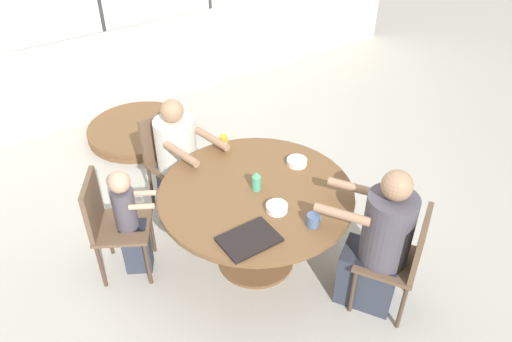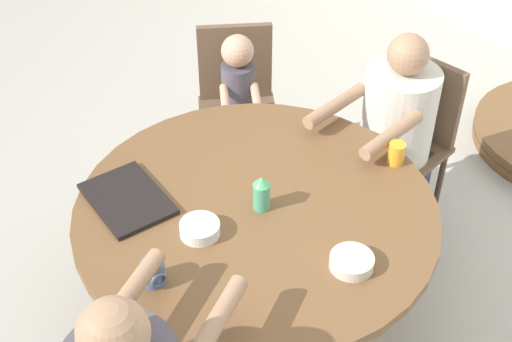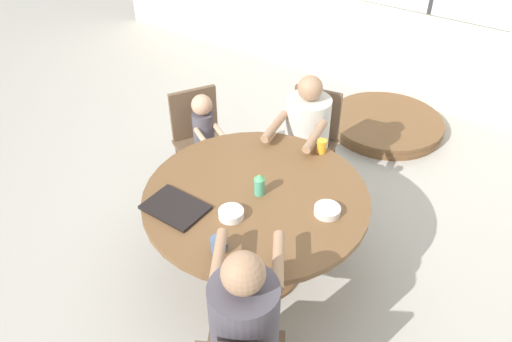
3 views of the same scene
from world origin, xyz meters
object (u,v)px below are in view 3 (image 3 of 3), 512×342
Objects in this scene: chair_for_toddler at (199,134)px; person_woman_green_shirt at (245,341)px; chair_for_man_blue_shirt at (312,133)px; juice_glass at (322,146)px; person_man_blue_shirt at (304,149)px; bowl_cereal at (327,210)px; sippy_cup at (259,184)px; person_toddler at (206,150)px; coffee_mug at (219,245)px; bowl_white_shallow at (231,213)px; folded_table_stack at (386,124)px.

chair_for_toddler is 1.93m from person_woman_green_shirt.
juice_glass is at bearing 114.92° from chair_for_man_blue_shirt.
chair_for_toddler is (-0.74, -0.52, 0.00)m from chair_for_man_blue_shirt.
person_man_blue_shirt is at bearing 144.63° from chair_for_toddler.
sippy_cup is at bearing -169.35° from bowl_cereal.
person_toddler is 6.18× the size of sippy_cup.
coffee_mug is at bearing 90.60° from person_man_blue_shirt.
coffee_mug is 0.58× the size of bowl_cereal.
person_man_blue_shirt reaches higher than sippy_cup.
person_man_blue_shirt is (-0.65, 1.66, -0.04)m from person_woman_green_shirt.
chair_for_man_blue_shirt is at bearing 125.54° from juice_glass.
person_woman_green_shirt reaches higher than sippy_cup.
person_woman_green_shirt reaches higher than bowl_white_shallow.
juice_glass is at bearing 89.99° from coffee_mug.
sippy_cup reaches higher than folded_table_stack.
juice_glass is at bearing 124.81° from chair_for_toddler.
chair_for_toddler is 0.93× the size of person_toddler.
juice_glass is at bearing -85.75° from folded_table_stack.
coffee_mug is at bearing 74.91° from chair_for_toddler.
folded_table_stack is at bearing 90.65° from sippy_cup.
bowl_white_shallow is 0.95× the size of bowl_cereal.
person_toddler reaches higher than chair_for_toddler.
chair_for_man_blue_shirt is at bearing -90.00° from person_man_blue_shirt.
folded_table_stack is (0.79, 1.79, -0.39)m from person_toddler.
chair_for_toddler is at bearing -174.94° from juice_glass.
chair_for_toddler is 0.16m from person_toddler.
juice_glass is 0.09× the size of folded_table_stack.
chair_for_toddler is 0.80× the size of person_man_blue_shirt.
chair_for_man_blue_shirt is at bearing 155.19° from chair_for_toddler.
coffee_mug is at bearing -79.61° from sippy_cup.
chair_for_toddler is 8.99× the size of juice_glass.
bowl_white_shallow is at bearing 79.53° from chair_for_toddler.
bowl_white_shallow reaches higher than folded_table_stack.
chair_for_toddler is at bearing 139.78° from bowl_white_shallow.
chair_for_toddler is 1.24m from bowl_white_shallow.
person_man_blue_shirt is 11.80× the size of coffee_mug.
chair_for_man_blue_shirt reaches higher than folded_table_stack.
chair_for_man_blue_shirt is 1.00× the size of chair_for_toddler.
person_man_blue_shirt is 7.18× the size of sippy_cup.
juice_glass is 1.78m from folded_table_stack.
person_woman_green_shirt is 1.26× the size of person_toddler.
chair_for_toddler reaches higher than juice_glass.
person_woman_green_shirt is 1.05× the size of folded_table_stack.
folded_table_stack is (0.92, 1.72, -0.46)m from chair_for_toddler.
juice_glass is at bearing 125.77° from person_man_blue_shirt.
chair_for_man_blue_shirt is at bearing 98.42° from bowl_white_shallow.
bowl_cereal is at bearing -78.07° from folded_table_stack.
chair_for_man_blue_shirt is 0.93× the size of person_toddler.
sippy_cup is 0.44m from bowl_cereal.
sippy_cup is at bearing -98.90° from juice_glass.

